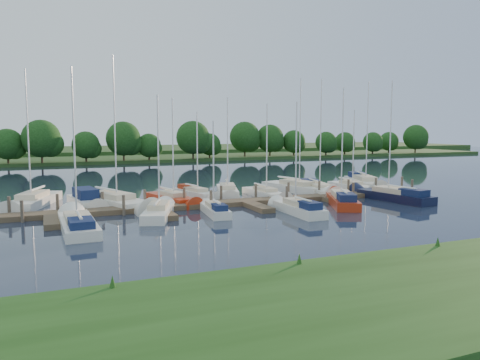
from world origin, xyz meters
name	(u,v)px	position (x,y,z in m)	size (l,w,h in m)	color
ground	(287,220)	(0.00, 0.00, 0.00)	(260.00, 260.00, 0.00)	#1B2537
near_bank	(467,283)	(0.00, -16.00, 0.25)	(90.00, 10.00, 0.50)	#1B4112
dock	(247,203)	(0.00, 7.31, 0.20)	(40.00, 6.00, 0.40)	#4A3729
mooring_pilings	(242,197)	(0.00, 8.43, 0.60)	(38.24, 2.84, 2.00)	#473D33
far_shore	(125,158)	(0.00, 75.00, 0.30)	(180.00, 30.00, 0.60)	#213E17
distant_hill	(110,151)	(0.00, 100.00, 0.70)	(220.00, 40.00, 1.40)	#325625
treeline	(123,142)	(-2.29, 61.88, 4.05)	(147.11, 10.40, 8.30)	#38281C
sailboat_n_0	(33,203)	(-17.47, 14.00, 0.28)	(4.77, 9.57, 12.21)	white
motorboat	(87,202)	(-13.12, 12.40, 0.38)	(2.91, 6.97, 1.95)	white
sailboat_n_2	(115,204)	(-10.84, 11.06, 0.28)	(5.73, 10.42, 13.33)	white
sailboat_n_3	(172,200)	(-5.81, 11.00, 0.28)	(3.42, 7.70, 9.83)	#AD2A10
sailboat_n_4	(196,194)	(-2.68, 13.96, 0.31)	(2.95, 6.84, 8.70)	white
sailboat_n_5	(228,193)	(0.61, 13.74, 0.28)	(3.80, 7.96, 10.23)	white
sailboat_n_6	(265,194)	(3.70, 11.31, 0.27)	(2.04, 7.46, 9.46)	white
sailboat_n_7	(297,189)	(8.44, 13.27, 0.28)	(4.19, 9.83, 12.39)	white
sailboat_n_8	(318,190)	(10.08, 11.76, 0.31)	(4.04, 9.82, 12.20)	white
sailboat_n_9	(351,188)	(14.65, 12.33, 0.27)	(1.73, 7.05, 9.11)	white
sailboat_n_10	(364,183)	(18.10, 14.51, 0.34)	(4.94, 9.78, 12.49)	white
sailboat_s_0	(78,225)	(-14.46, 2.71, 0.31)	(2.32, 8.91, 11.22)	white
sailboat_s_1	(159,213)	(-8.39, 5.12, 0.28)	(3.91, 7.45, 9.70)	white
sailboat_s_2	(215,211)	(-4.13, 4.29, 0.31)	(1.92, 5.95, 7.67)	white
sailboat_s_3	(298,210)	(2.09, 2.06, 0.33)	(1.80, 7.10, 9.25)	white
sailboat_s_4	(342,201)	(7.77, 4.23, 0.34)	(4.93, 8.14, 10.77)	#AD2A10
sailboat_s_5	(392,197)	(13.81, 4.75, 0.34)	(3.22, 9.19, 11.62)	black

